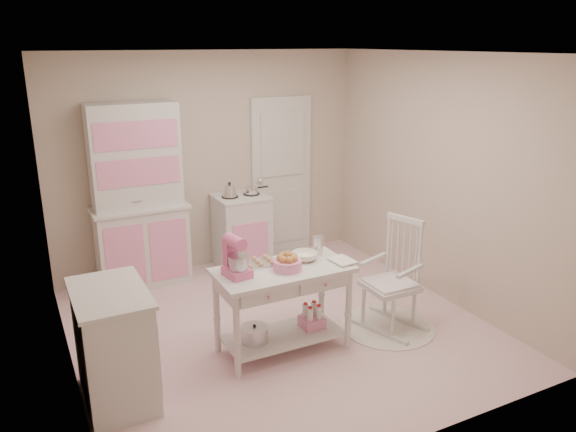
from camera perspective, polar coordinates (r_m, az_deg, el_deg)
The scene contains 14 objects.
room_shell at distance 5.06m, azimuth -0.96°, elevation 5.40°, with size 3.84×3.84×2.62m.
door at distance 7.24m, azimuth -0.67°, elevation 3.98°, with size 0.82×0.05×2.04m, color silver.
hutch at distance 6.45m, azimuth -14.93°, elevation 1.89°, with size 1.06×0.50×2.08m, color silver.
stove at distance 6.90m, azimuth -4.72°, elevation -1.59°, with size 0.62×0.57×0.92m, color silver.
base_cabinet at distance 4.61m, azimuth -17.23°, elevation -12.49°, with size 0.54×0.84×0.92m, color silver.
lace_rug at distance 5.72m, azimuth 10.07°, elevation -10.99°, with size 0.92×0.92×0.01m, color white.
rocking_chair at distance 5.48m, azimuth 10.37°, elevation -5.98°, with size 0.48×0.72×1.10m, color silver.
work_table at distance 5.08m, azimuth -0.52°, elevation -9.48°, with size 1.20×0.60×0.80m, color silver.
stand_mixer at distance 4.71m, azimuth -5.24°, elevation -4.20°, with size 0.20×0.28×0.34m, color #DF5E97.
cookie_tray at distance 5.01m, azimuth -3.00°, elevation -4.82°, with size 0.34×0.24×0.02m, color silver.
bread_basket at distance 4.87m, azimuth -0.06°, elevation -4.99°, with size 0.25×0.25×0.09m, color pink.
mixing_bowl at distance 5.08m, azimuth 1.70°, elevation -4.11°, with size 0.24×0.24×0.07m, color white.
metal_pitcher at distance 5.21m, azimuth 3.02°, elevation -3.00°, with size 0.10×0.10×0.17m, color silver.
recipe_book at distance 5.02m, azimuth 4.70°, elevation -4.75°, with size 0.18×0.24×0.02m, color white.
Camera 1 is at (-2.17, -4.45, 2.70)m, focal length 35.00 mm.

